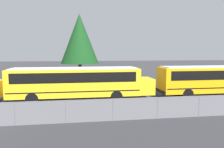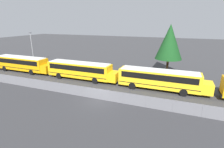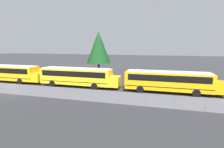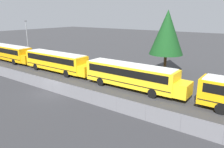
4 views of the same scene
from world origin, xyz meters
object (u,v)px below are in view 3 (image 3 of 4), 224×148
at_px(school_bus_4, 78,76).
at_px(school_bus_5, 169,80).
at_px(school_bus_3, 9,72).
at_px(tree_1, 99,47).

bearing_deg(school_bus_4, school_bus_5, 0.08).
height_order(school_bus_3, tree_1, tree_1).
xyz_separation_m(school_bus_4, school_bus_5, (14.25, 0.02, 0.00)).
distance_m(school_bus_3, tree_1, 17.53).
bearing_deg(school_bus_4, tree_1, 88.57).
bearing_deg(tree_1, school_bus_3, -145.90).
xyz_separation_m(school_bus_3, school_bus_5, (28.06, -0.03, 0.00)).
bearing_deg(tree_1, school_bus_4, -91.43).
xyz_separation_m(school_bus_5, tree_1, (-14.01, 9.54, 4.43)).
bearing_deg(school_bus_3, school_bus_4, -0.22).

